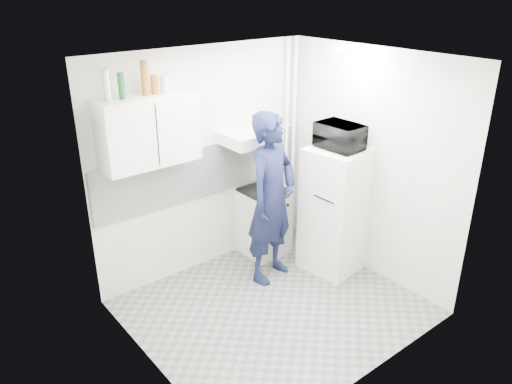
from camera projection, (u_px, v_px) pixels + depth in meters
floor at (274, 308)px, 5.33m from camera, size 2.80×2.80×0.00m
ceiling at (279, 59)px, 4.29m from camera, size 2.80×2.80×0.00m
wall_back at (205, 162)px, 5.70m from camera, size 2.80×0.00×2.80m
wall_left at (145, 241)px, 4.01m from camera, size 0.00×2.60×2.60m
wall_right at (370, 165)px, 5.61m from camera, size 0.00×2.60×2.60m
person at (271, 199)px, 5.53m from camera, size 0.82×0.65×1.97m
stove at (264, 222)px, 6.27m from camera, size 0.52×0.52×0.83m
fridge at (335, 210)px, 5.81m from camera, size 0.70×0.70×1.50m
stove_top at (264, 191)px, 6.10m from camera, size 0.50×0.50×0.03m
saucepan at (267, 187)px, 6.04m from camera, size 0.16×0.16×0.09m
microwave at (340, 136)px, 5.45m from camera, size 0.52×0.36×0.28m
bottle_a at (107, 85)px, 4.52m from camera, size 0.07×0.07×0.29m
bottle_b at (121, 86)px, 4.61m from camera, size 0.06×0.06×0.25m
bottle_d at (145, 78)px, 4.73m from camera, size 0.08×0.08×0.33m
canister_a at (155, 85)px, 4.81m from camera, size 0.07×0.07×0.19m
canister_b at (165, 84)px, 4.88m from camera, size 0.09×0.09×0.17m
upper_cabinet at (149, 131)px, 4.93m from camera, size 1.00×0.35×0.70m
range_hood at (249, 137)px, 5.68m from camera, size 0.60×0.50×0.14m
backsplash at (206, 171)px, 5.73m from camera, size 2.74×0.03×0.60m
pipe_a at (293, 142)px, 6.39m from camera, size 0.05×0.05×2.60m
pipe_b at (286, 144)px, 6.32m from camera, size 0.04×0.04×2.60m
ceiling_spot_fixture at (340, 50)px, 5.02m from camera, size 0.10×0.10×0.02m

